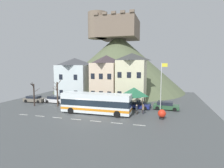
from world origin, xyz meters
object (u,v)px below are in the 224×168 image
at_px(parked_car_01, 34,99).
at_px(pedestrian_01, 137,109).
at_px(townhouse_02, 132,78).
at_px(townhouse_01, 106,78).
at_px(harbour_buoy, 162,114).
at_px(townhouse_00, 75,79).
at_px(transit_bus, 96,103).
at_px(bare_tree_00, 57,93).
at_px(parked_car_00, 78,102).
at_px(bare_tree_01, 34,94).
at_px(flagpole, 161,85).
at_px(bus_shelter, 134,92).
at_px(hilltop_castle, 118,61).
at_px(pedestrian_00, 143,108).
at_px(parked_car_04, 55,99).
at_px(parked_car_03, 138,105).
at_px(public_bench, 146,105).
at_px(parked_car_02, 166,106).

xyz_separation_m(parked_car_01, pedestrian_01, (21.83, -3.55, 0.27)).
bearing_deg(townhouse_02, townhouse_01, 174.07).
xyz_separation_m(pedestrian_01, harbour_buoy, (3.82, -1.49, -0.14)).
xyz_separation_m(townhouse_00, harbour_buoy, (19.18, -10.72, -3.84)).
height_order(transit_bus, pedestrian_01, transit_bus).
distance_m(pedestrian_01, bare_tree_00, 15.09).
distance_m(townhouse_02, parked_car_00, 11.77).
height_order(townhouse_00, bare_tree_01, townhouse_00).
bearing_deg(harbour_buoy, bare_tree_00, 171.22).
bearing_deg(flagpole, bus_shelter, 170.10).
xyz_separation_m(hilltop_castle, bus_shelter, (8.69, -23.48, -5.61)).
height_order(townhouse_00, hilltop_castle, hilltop_castle).
bearing_deg(bare_tree_01, townhouse_02, 26.95).
bearing_deg(pedestrian_01, pedestrian_00, 20.71).
xyz_separation_m(parked_car_01, pedestrian_00, (22.80, -3.18, 0.28)).
relative_size(parked_car_04, flagpole, 0.55).
bearing_deg(parked_car_03, bare_tree_01, -164.72).
xyz_separation_m(bus_shelter, harbour_buoy, (4.73, -4.27, -2.35)).
bearing_deg(transit_bus, parked_car_03, 42.03).
distance_m(townhouse_01, public_bench, 10.95).
relative_size(parked_car_02, flagpole, 0.55).
distance_m(transit_bus, parked_car_01, 16.32).
height_order(townhouse_01, harbour_buoy, townhouse_01).
height_order(harbour_buoy, bare_tree_00, bare_tree_00).
bearing_deg(pedestrian_01, townhouse_02, 105.02).
bearing_deg(transit_bus, pedestrian_01, 11.78).
height_order(hilltop_castle, parked_car_00, hilltop_castle).
relative_size(townhouse_00, townhouse_01, 0.95).
height_order(parked_car_00, parked_car_04, parked_car_04).
bearing_deg(parked_car_03, townhouse_02, 116.47).
relative_size(townhouse_00, parked_car_01, 2.10).
bearing_deg(parked_car_02, flagpole, -103.44).
height_order(townhouse_02, parked_car_00, townhouse_02).
bearing_deg(bus_shelter, bare_tree_00, -174.44).
height_order(bus_shelter, parked_car_00, bus_shelter).
bearing_deg(hilltop_castle, parked_car_03, -67.59).
relative_size(parked_car_04, public_bench, 2.45).
relative_size(hilltop_castle, parked_car_00, 9.27).
bearing_deg(parked_car_03, parked_car_01, -174.11).
bearing_deg(parked_car_00, hilltop_castle, 78.95).
distance_m(flagpole, bare_tree_00, 18.69).
relative_size(harbour_buoy, bare_tree_01, 0.30).
xyz_separation_m(townhouse_00, bare_tree_00, (0.41, -7.82, -2.16)).
distance_m(townhouse_01, townhouse_02, 5.68).
height_order(parked_car_00, parked_car_03, parked_car_03).
bearing_deg(transit_bus, harbour_buoy, -0.95).
bearing_deg(public_bench, parked_car_02, -11.91).
xyz_separation_m(parked_car_01, flagpole, (25.44, -1.56, 3.95)).
height_order(public_bench, harbour_buoy, harbour_buoy).
distance_m(townhouse_00, public_bench, 17.29).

